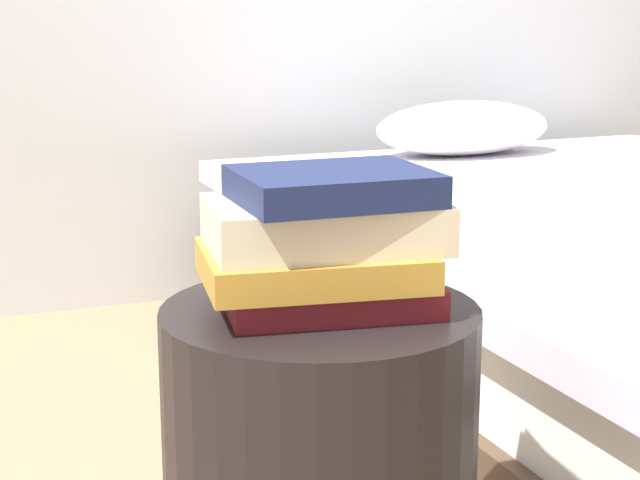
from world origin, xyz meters
The scene contains 5 objects.
bed centered at (1.10, 0.83, 0.23)m, with size 1.57×2.03×0.62m.
book_maroon centered at (0.01, -0.01, 0.57)m, with size 0.25×0.15×0.04m, color maroon.
book_ochre centered at (-0.01, 0.00, 0.61)m, with size 0.26×0.19×0.04m, color #B7842D.
book_cream centered at (0.01, 0.00, 0.66)m, with size 0.28×0.18×0.06m, color beige.
book_navy centered at (0.01, -0.01, 0.71)m, with size 0.22×0.18×0.04m, color #19234C.
Camera 1 is at (-0.44, -1.14, 0.93)m, focal length 59.09 mm.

